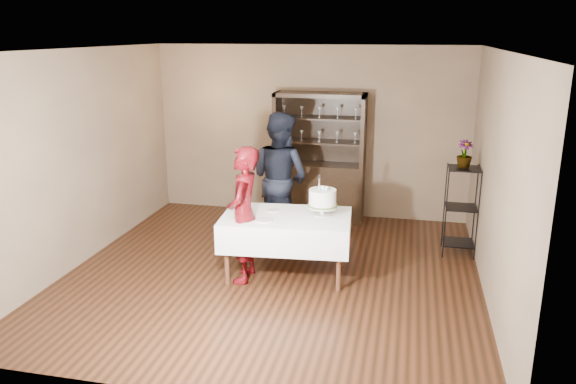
{
  "coord_description": "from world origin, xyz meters",
  "views": [
    {
      "loc": [
        1.57,
        -6.22,
        2.9
      ],
      "look_at": [
        0.17,
        0.1,
        1.04
      ],
      "focal_mm": 35.0,
      "sensor_mm": 36.0,
      "label": 1
    }
  ],
  "objects_px": {
    "woman": "(244,215)",
    "cake": "(323,199)",
    "china_hutch": "(319,178)",
    "potted_plant": "(465,154)",
    "plant_etagere": "(461,207)",
    "man": "(280,178)",
    "cake_table": "(286,230)"
  },
  "relations": [
    {
      "from": "woman",
      "to": "potted_plant",
      "type": "bearing_deg",
      "value": 115.82
    },
    {
      "from": "china_hutch",
      "to": "woman",
      "type": "height_order",
      "value": "china_hutch"
    },
    {
      "from": "china_hutch",
      "to": "woman",
      "type": "xyz_separation_m",
      "value": [
        -0.49,
        -2.46,
        0.15
      ]
    },
    {
      "from": "man",
      "to": "cake",
      "type": "distance_m",
      "value": 1.28
    },
    {
      "from": "china_hutch",
      "to": "cake",
      "type": "distance_m",
      "value": 2.18
    },
    {
      "from": "man",
      "to": "cake",
      "type": "bearing_deg",
      "value": 153.09
    },
    {
      "from": "plant_etagere",
      "to": "potted_plant",
      "type": "height_order",
      "value": "potted_plant"
    },
    {
      "from": "woman",
      "to": "cake",
      "type": "bearing_deg",
      "value": 107.7
    },
    {
      "from": "china_hutch",
      "to": "cake_table",
      "type": "height_order",
      "value": "china_hutch"
    },
    {
      "from": "cake_table",
      "to": "cake",
      "type": "distance_m",
      "value": 0.58
    },
    {
      "from": "china_hutch",
      "to": "man",
      "type": "relative_size",
      "value": 1.08
    },
    {
      "from": "cake_table",
      "to": "woman",
      "type": "height_order",
      "value": "woman"
    },
    {
      "from": "plant_etagere",
      "to": "cake",
      "type": "relative_size",
      "value": 2.39
    },
    {
      "from": "china_hutch",
      "to": "potted_plant",
      "type": "height_order",
      "value": "china_hutch"
    },
    {
      "from": "cake_table",
      "to": "man",
      "type": "bearing_deg",
      "value": 106.98
    },
    {
      "from": "cake_table",
      "to": "plant_etagere",
      "type": "bearing_deg",
      "value": 29.4
    },
    {
      "from": "cake_table",
      "to": "cake",
      "type": "relative_size",
      "value": 3.2
    },
    {
      "from": "woman",
      "to": "potted_plant",
      "type": "relative_size",
      "value": 4.58
    },
    {
      "from": "woman",
      "to": "man",
      "type": "relative_size",
      "value": 0.88
    },
    {
      "from": "cake",
      "to": "china_hutch",
      "type": "bearing_deg",
      "value": 100.4
    },
    {
      "from": "cake",
      "to": "potted_plant",
      "type": "relative_size",
      "value": 1.41
    },
    {
      "from": "plant_etagere",
      "to": "cake_table",
      "type": "bearing_deg",
      "value": -150.6
    },
    {
      "from": "cake",
      "to": "potted_plant",
      "type": "height_order",
      "value": "potted_plant"
    },
    {
      "from": "potted_plant",
      "to": "china_hutch",
      "type": "bearing_deg",
      "value": 153.49
    },
    {
      "from": "china_hutch",
      "to": "potted_plant",
      "type": "bearing_deg",
      "value": -26.51
    },
    {
      "from": "china_hutch",
      "to": "cake",
      "type": "bearing_deg",
      "value": -79.6
    },
    {
      "from": "cake",
      "to": "plant_etagere",
      "type": "bearing_deg",
      "value": 32.36
    },
    {
      "from": "plant_etagere",
      "to": "cake",
      "type": "distance_m",
      "value": 2.03
    },
    {
      "from": "cake_table",
      "to": "china_hutch",
      "type": "bearing_deg",
      "value": 89.27
    },
    {
      "from": "china_hutch",
      "to": "plant_etagere",
      "type": "relative_size",
      "value": 1.67
    },
    {
      "from": "cake_table",
      "to": "woman",
      "type": "distance_m",
      "value": 0.57
    },
    {
      "from": "plant_etagere",
      "to": "cake",
      "type": "height_order",
      "value": "cake"
    }
  ]
}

